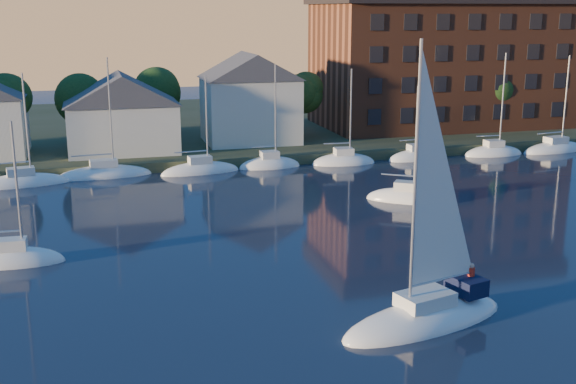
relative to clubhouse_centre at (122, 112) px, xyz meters
name	(u,v)px	position (x,y,z in m)	size (l,w,h in m)	color
shoreline_land	(164,131)	(6.00, 18.00, -5.13)	(160.00, 50.00, 2.00)	#343C23
wooden_dock	(188,167)	(6.00, -5.00, -5.13)	(120.00, 3.00, 1.00)	brown
clubhouse_centre	(122,112)	(0.00, 0.00, 0.00)	(11.55, 8.40, 8.08)	silver
clubhouse_east	(250,97)	(14.00, 2.00, 0.87)	(10.50, 8.40, 9.80)	silver
condo_block	(440,55)	(40.00, 7.95, 4.66)	(31.00, 17.00, 17.40)	brown
tree_line	(190,84)	(8.00, 6.00, 2.04)	(93.40, 5.40, 8.90)	#3A281A
moored_fleet	(193,172)	(6.00, -8.00, -5.03)	(87.50, 2.40, 12.05)	white
hero_sailboat	(427,311)	(12.39, -45.39, -4.51)	(10.33, 5.58, 15.17)	white
drifting_sailboat_left	(14,263)	(-8.44, -30.66, -5.04)	(6.28, 2.30, 10.03)	white
drifting_sailboat_right	(405,200)	(21.40, -23.18, -5.04)	(6.64, 5.50, 10.59)	white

